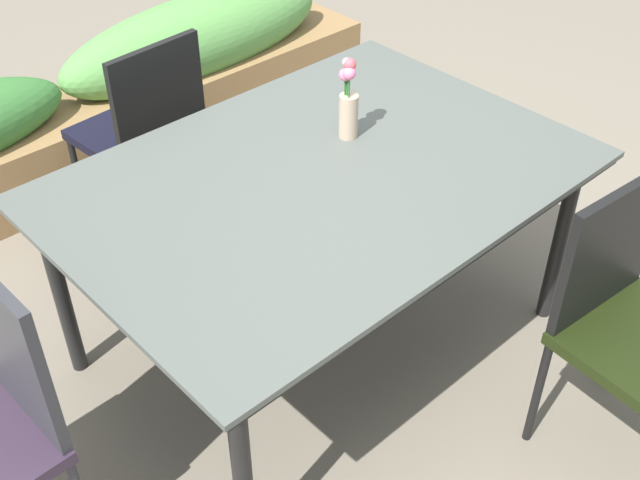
{
  "coord_description": "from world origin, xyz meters",
  "views": [
    {
      "loc": [
        -1.45,
        -1.53,
        2.16
      ],
      "look_at": [
        -0.02,
        0.02,
        0.47
      ],
      "focal_mm": 44.77,
      "sensor_mm": 36.0,
      "label": 1
    }
  ],
  "objects_px": {
    "dining_table": "(320,188)",
    "chair_near_right": "(633,317)",
    "flower_vase": "(348,102)",
    "chair_far_side": "(145,127)",
    "planter_box": "(70,116)"
  },
  "relations": [
    {
      "from": "dining_table",
      "to": "flower_vase",
      "type": "distance_m",
      "value": 0.31
    },
    {
      "from": "flower_vase",
      "to": "chair_near_right",
      "type": "bearing_deg",
      "value": -81.5
    },
    {
      "from": "dining_table",
      "to": "chair_far_side",
      "type": "height_order",
      "value": "chair_far_side"
    },
    {
      "from": "flower_vase",
      "to": "planter_box",
      "type": "bearing_deg",
      "value": 101.66
    },
    {
      "from": "dining_table",
      "to": "flower_vase",
      "type": "bearing_deg",
      "value": 25.08
    },
    {
      "from": "flower_vase",
      "to": "planter_box",
      "type": "xyz_separation_m",
      "value": [
        -0.31,
        1.5,
        -0.56
      ]
    },
    {
      "from": "chair_far_side",
      "to": "chair_near_right",
      "type": "height_order",
      "value": "chair_far_side"
    },
    {
      "from": "dining_table",
      "to": "chair_far_side",
      "type": "relative_size",
      "value": 1.81
    },
    {
      "from": "dining_table",
      "to": "chair_near_right",
      "type": "height_order",
      "value": "chair_near_right"
    },
    {
      "from": "chair_far_side",
      "to": "chair_near_right",
      "type": "distance_m",
      "value": 1.93
    },
    {
      "from": "dining_table",
      "to": "chair_near_right",
      "type": "distance_m",
      "value": 1.02
    },
    {
      "from": "chair_near_right",
      "to": "chair_far_side",
      "type": "bearing_deg",
      "value": -71.47
    },
    {
      "from": "dining_table",
      "to": "planter_box",
      "type": "distance_m",
      "value": 1.65
    },
    {
      "from": "chair_near_right",
      "to": "planter_box",
      "type": "distance_m",
      "value": 2.6
    },
    {
      "from": "dining_table",
      "to": "chair_near_right",
      "type": "relative_size",
      "value": 1.81
    }
  ]
}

